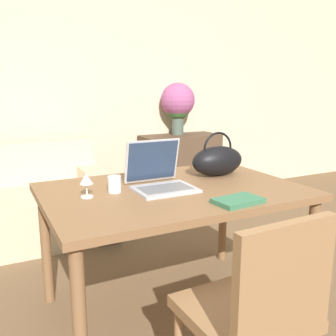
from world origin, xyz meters
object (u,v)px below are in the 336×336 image
at_px(handbag, 217,160).
at_px(chair, 257,309).
at_px(flower_vase, 178,103).
at_px(couch, 15,208).
at_px(laptop, 159,175).
at_px(drinking_glass, 114,184).
at_px(wine_glass, 86,180).

bearing_deg(handbag, chair, -115.90).
bearing_deg(flower_vase, couch, -166.91).
height_order(laptop, drinking_glass, laptop).
xyz_separation_m(couch, drinking_glass, (0.42, -1.51, 0.52)).
xyz_separation_m(drinking_glass, handbag, (0.72, 0.08, 0.05)).
bearing_deg(couch, flower_vase, 13.09).
bearing_deg(drinking_glass, handbag, 6.24).
distance_m(wine_glass, handbag, 0.88).
relative_size(couch, laptop, 4.87).
bearing_deg(flower_vase, handbag, -110.71).
bearing_deg(laptop, flower_vase, 59.25).
xyz_separation_m(laptop, handbag, (0.46, 0.10, 0.03)).
bearing_deg(handbag, couch, 128.53).
bearing_deg(drinking_glass, couch, 105.60).
xyz_separation_m(chair, laptop, (0.02, 0.89, 0.32)).
distance_m(chair, wine_glass, 1.02).
distance_m(laptop, flower_vase, 2.29).
bearing_deg(wine_glass, laptop, 1.33).
height_order(couch, flower_vase, flower_vase).
bearing_deg(couch, laptop, -66.07).
distance_m(chair, laptop, 0.95).
relative_size(wine_glass, handbag, 0.36).
distance_m(drinking_glass, flower_vase, 2.42).
bearing_deg(chair, laptop, 87.05).
relative_size(chair, couch, 0.56).
xyz_separation_m(laptop, wine_glass, (-0.42, -0.01, 0.02)).
height_order(laptop, flower_vase, flower_vase).
bearing_deg(flower_vase, wine_glass, -128.78).
bearing_deg(wine_glass, flower_vase, 51.22).
bearing_deg(handbag, laptop, -168.06).
distance_m(laptop, wine_glass, 0.42).
relative_size(chair, laptop, 2.72).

